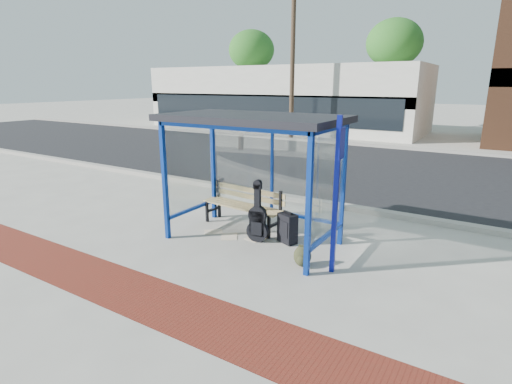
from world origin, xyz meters
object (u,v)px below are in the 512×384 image
Objects in this scene: guitar_bag at (258,221)px; backpack at (302,257)px; bench at (244,204)px; suitcase at (287,228)px.

backpack is (1.21, -0.53, -0.25)m from guitar_bag.
bench is at bearing 129.82° from backpack.
backpack is at bearing -25.78° from suitcase.
guitar_bag is 1.84× the size of suitcase.
guitar_bag is at bearing -34.94° from bench.
guitar_bag is 1.34m from backpack.
bench reaches higher than suitcase.
guitar_bag is at bearing 136.39° from backpack.
bench is at bearing -172.93° from suitcase.
guitar_bag is 0.59m from suitcase.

